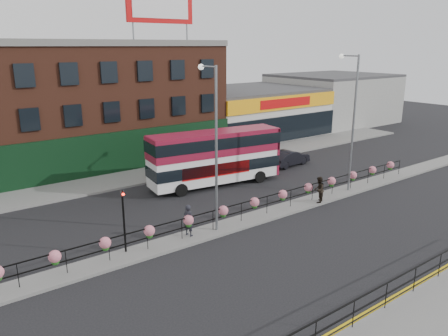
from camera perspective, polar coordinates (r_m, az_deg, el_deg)
ground at (r=26.14m, az=3.97°, el=-6.72°), size 120.00×120.00×0.00m
north_pavement at (r=35.54m, az=-8.72°, el=-0.61°), size 60.00×4.00×0.15m
median at (r=26.11m, az=3.97°, el=-6.57°), size 60.00×1.60×0.15m
yellow_line_inner at (r=20.58m, az=22.43°, el=-14.52°), size 60.00×0.10×0.01m
yellow_line_outer at (r=20.51m, az=22.87°, el=-14.69°), size 60.00×0.10×0.01m
brick_building at (r=40.27m, az=-19.56°, el=7.94°), size 25.00×12.21×10.30m
supermarket at (r=50.22m, az=3.10°, el=7.34°), size 15.00×12.25×5.30m
warehouse_east at (r=60.67m, az=13.95°, el=8.83°), size 14.50×12.00×6.30m
billboard at (r=38.08m, az=-8.34°, el=20.43°), size 6.00×0.29×4.40m
median_railing at (r=25.76m, az=4.01°, el=-4.57°), size 30.04×0.56×1.23m
south_railing at (r=18.42m, az=20.50°, el=-14.63°), size 20.04×0.05×1.12m
double_decker_bus at (r=31.70m, az=-1.10°, el=2.04°), size 10.14×3.64×4.01m
car at (r=37.78m, az=8.53°, el=1.32°), size 2.25×4.36×1.34m
pedestrian_a at (r=23.39m, az=-4.65°, el=-6.80°), size 0.89×0.80×1.75m
pedestrian_b at (r=28.78m, az=12.29°, el=-2.78°), size 1.37×1.34×1.71m
lamp_column_west at (r=22.92m, az=-1.35°, el=4.28°), size 0.32×1.56×8.89m
lamp_column_east at (r=30.86m, az=16.31°, el=7.06°), size 0.33×1.63×9.27m
traffic_light_median at (r=21.56m, az=-13.05°, el=-5.05°), size 0.15×0.28×3.65m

